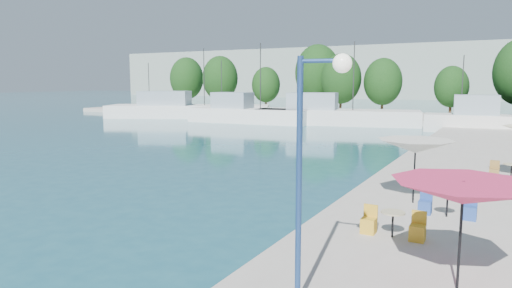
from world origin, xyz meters
The scene contains 19 objects.
quay_far centered at (-8.00, 67.00, 0.30)m, with size 90.00×16.00×0.60m, color #A69F96.
hill_west centered at (-30.00, 160.00, 8.00)m, with size 180.00×40.00×16.00m, color gray.
trawler_01 centered at (-29.16, 56.64, 1.07)m, with size 23.35×15.07×10.20m.
trawler_02 centered at (-17.14, 53.52, 1.07)m, with size 15.81×5.15×10.20m.
trawler_03 centered at (-6.91, 56.58, 1.07)m, with size 19.90×9.05×10.20m.
trawler_04 centered at (10.49, 55.49, 1.07)m, with size 14.11×4.94×10.20m.
tree_01 centered at (-39.16, 70.38, 5.73)m, with size 6.00×6.00×8.88m.
tree_02 centered at (-30.85, 68.60, 5.69)m, with size 5.96×5.96×8.82m.
tree_03 centered at (-23.77, 71.65, 4.63)m, with size 4.72×4.72×6.98m.
tree_04 centered at (-14.24, 70.44, 6.50)m, with size 6.90×6.90×10.21m.
tree_05 centered at (-9.75, 68.29, 5.55)m, with size 5.80×5.80×8.58m.
tree_06 centered at (-3.97, 69.28, 5.14)m, with size 5.31×5.31×7.86m.
tree_07 centered at (4.80, 71.26, 4.46)m, with size 4.52×4.52×6.69m.
umbrella_pink centered at (10.77, 14.35, 2.76)m, with size 3.04×3.04×2.42m.
umbrella_white centered at (8.62, 21.38, 2.74)m, with size 2.80×2.80×2.40m.
cafe_table_01 centered at (8.77, 17.14, 0.89)m, with size 1.82×0.70×0.76m.
cafe_table_02 centered at (9.93, 20.07, 0.89)m, with size 1.82×0.70×0.76m.
cafe_table_03 centered at (11.87, 27.75, 0.89)m, with size 1.82×0.70×0.76m.
street_lamp centered at (8.27, 12.10, 4.09)m, with size 1.03×0.36×5.03m.
Camera 1 is at (11.45, 3.92, 5.11)m, focal length 32.00 mm.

